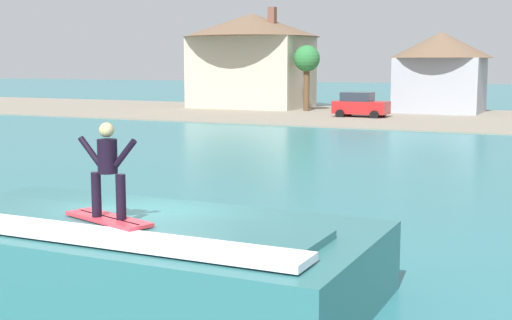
{
  "coord_description": "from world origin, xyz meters",
  "views": [
    {
      "loc": [
        7.1,
        -10.49,
        3.92
      ],
      "look_at": [
        0.22,
        4.21,
        1.68
      ],
      "focal_mm": 49.18,
      "sensor_mm": 36.0,
      "label": 1
    }
  ],
  "objects_px": {
    "wave_crest": "(134,255)",
    "tree_short_bushy": "(307,61)",
    "surfer": "(108,165)",
    "house_with_chimney": "(252,53)",
    "tree_tall_bare": "(241,57)",
    "car_near_shore": "(360,105)",
    "house_small_cottage": "(441,67)",
    "surfboard": "(108,219)"
  },
  "relations": [
    {
      "from": "wave_crest",
      "to": "tree_short_bushy",
      "type": "relative_size",
      "value": 1.53
    },
    {
      "from": "surfer",
      "to": "house_with_chimney",
      "type": "height_order",
      "value": "house_with_chimney"
    },
    {
      "from": "surfer",
      "to": "wave_crest",
      "type": "bearing_deg",
      "value": 89.11
    },
    {
      "from": "tree_tall_bare",
      "to": "surfer",
      "type": "bearing_deg",
      "value": -66.17
    },
    {
      "from": "wave_crest",
      "to": "tree_tall_bare",
      "type": "height_order",
      "value": "tree_tall_bare"
    },
    {
      "from": "wave_crest",
      "to": "car_near_shore",
      "type": "height_order",
      "value": "car_near_shore"
    },
    {
      "from": "car_near_shore",
      "to": "house_small_cottage",
      "type": "distance_m",
      "value": 8.89
    },
    {
      "from": "house_with_chimney",
      "to": "tree_tall_bare",
      "type": "distance_m",
      "value": 1.55
    },
    {
      "from": "wave_crest",
      "to": "surfboard",
      "type": "bearing_deg",
      "value": -96.51
    },
    {
      "from": "house_small_cottage",
      "to": "surfer",
      "type": "bearing_deg",
      "value": -85.79
    },
    {
      "from": "surfer",
      "to": "tree_short_bushy",
      "type": "height_order",
      "value": "tree_short_bushy"
    },
    {
      "from": "wave_crest",
      "to": "tree_short_bushy",
      "type": "height_order",
      "value": "tree_short_bushy"
    },
    {
      "from": "car_near_shore",
      "to": "tree_tall_bare",
      "type": "relative_size",
      "value": 0.68
    },
    {
      "from": "wave_crest",
      "to": "tree_short_bushy",
      "type": "bearing_deg",
      "value": 107.27
    },
    {
      "from": "surfboard",
      "to": "surfer",
      "type": "xyz_separation_m",
      "value": [
        0.06,
        -0.05,
        0.89
      ]
    },
    {
      "from": "car_near_shore",
      "to": "house_small_cottage",
      "type": "xyz_separation_m",
      "value": [
        4.28,
        7.32,
        2.67
      ]
    },
    {
      "from": "tree_tall_bare",
      "to": "tree_short_bushy",
      "type": "relative_size",
      "value": 1.06
    },
    {
      "from": "car_near_shore",
      "to": "tree_short_bushy",
      "type": "distance_m",
      "value": 7.84
    },
    {
      "from": "tree_short_bushy",
      "to": "car_near_shore",
      "type": "bearing_deg",
      "value": -36.24
    },
    {
      "from": "surfer",
      "to": "house_small_cottage",
      "type": "distance_m",
      "value": 47.42
    },
    {
      "from": "surfboard",
      "to": "house_small_cottage",
      "type": "relative_size",
      "value": 0.23
    },
    {
      "from": "tree_tall_bare",
      "to": "surfboard",
      "type": "bearing_deg",
      "value": -66.21
    },
    {
      "from": "house_with_chimney",
      "to": "tree_tall_bare",
      "type": "bearing_deg",
      "value": -102.84
    },
    {
      "from": "surfer",
      "to": "car_near_shore",
      "type": "bearing_deg",
      "value": 100.98
    },
    {
      "from": "wave_crest",
      "to": "tree_tall_bare",
      "type": "relative_size",
      "value": 1.45
    },
    {
      "from": "surfer",
      "to": "car_near_shore",
      "type": "relative_size",
      "value": 0.4
    },
    {
      "from": "tree_tall_bare",
      "to": "house_small_cottage",
      "type": "bearing_deg",
      "value": 7.13
    },
    {
      "from": "surfboard",
      "to": "house_small_cottage",
      "type": "xyz_separation_m",
      "value": [
        -3.42,
        47.22,
        2.21
      ]
    },
    {
      "from": "surfboard",
      "to": "surfer",
      "type": "bearing_deg",
      "value": -41.51
    },
    {
      "from": "surfer",
      "to": "house_with_chimney",
      "type": "bearing_deg",
      "value": 112.8
    },
    {
      "from": "car_near_shore",
      "to": "wave_crest",
      "type": "bearing_deg",
      "value": -78.83
    },
    {
      "from": "house_small_cottage",
      "to": "tree_tall_bare",
      "type": "height_order",
      "value": "house_small_cottage"
    },
    {
      "from": "tree_short_bushy",
      "to": "tree_tall_bare",
      "type": "bearing_deg",
      "value": 170.98
    },
    {
      "from": "house_with_chimney",
      "to": "wave_crest",
      "type": "bearing_deg",
      "value": -66.9
    },
    {
      "from": "surfboard",
      "to": "surfer",
      "type": "height_order",
      "value": "surfer"
    },
    {
      "from": "surfboard",
      "to": "house_small_cottage",
      "type": "bearing_deg",
      "value": 94.14
    },
    {
      "from": "wave_crest",
      "to": "tree_tall_bare",
      "type": "bearing_deg",
      "value": 114.14
    },
    {
      "from": "house_with_chimney",
      "to": "house_small_cottage",
      "type": "xyz_separation_m",
      "value": [
        16.15,
        0.59,
        -1.19
      ]
    },
    {
      "from": "car_near_shore",
      "to": "surfer",
      "type": "bearing_deg",
      "value": -79.02
    },
    {
      "from": "house_small_cottage",
      "to": "tree_short_bushy",
      "type": "height_order",
      "value": "house_small_cottage"
    },
    {
      "from": "wave_crest",
      "to": "car_near_shore",
      "type": "relative_size",
      "value": 2.12
    },
    {
      "from": "wave_crest",
      "to": "house_small_cottage",
      "type": "relative_size",
      "value": 1.03
    }
  ]
}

